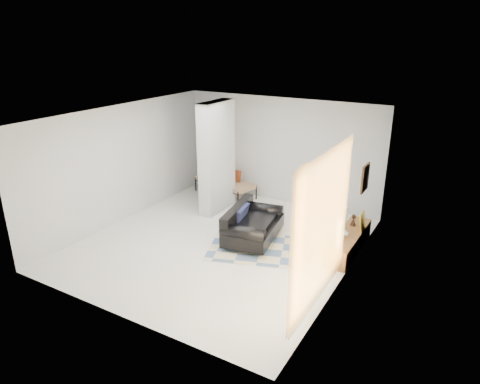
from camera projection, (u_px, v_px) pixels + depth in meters
The scene contains 17 objects.
floor at pixel (221, 243), 9.38m from camera, with size 6.00×6.00×0.00m, color white.
ceiling at pixel (218, 116), 8.40m from camera, with size 6.00×6.00×0.00m, color white.
wall_back at pixel (280, 151), 11.33m from camera, with size 6.00×6.00×0.00m, color silver.
wall_front at pixel (113, 239), 6.45m from camera, with size 6.00×6.00×0.00m, color silver.
wall_left at pixel (122, 164), 10.18m from camera, with size 6.00×6.00×0.00m, color silver.
wall_right at pixel (350, 208), 7.60m from camera, with size 6.00×6.00×0.00m, color silver.
partition_column at pixel (217, 158), 10.70m from camera, with size 0.35×1.20×2.80m, color silver.
hallway_door at pixel (214, 154), 12.41m from camera, with size 0.85×0.06×2.04m, color silver.
curtain at pixel (324, 228), 6.69m from camera, with size 2.55×2.55×0.00m, color gold.
wall_art at pixel (365, 178), 8.39m from camera, with size 0.04×0.45×0.55m, color #37200F.
media_console at pixel (349, 242), 8.99m from camera, with size 0.45×1.90×0.80m.
loveseat at pixel (251, 225), 9.42m from camera, with size 1.22×1.78×0.76m.
daybed at pixel (225, 181), 12.08m from camera, with size 1.90×1.16×0.77m.
area_rug at pixel (261, 249), 9.11m from camera, with size 2.19×1.46×0.01m, color beige.
cylinder_lamp at pixel (339, 234), 8.23m from camera, with size 0.11×0.11×0.58m, color white.
bronze_figurine at pixel (353, 220), 9.24m from camera, with size 0.13×0.13×0.25m, color black, non-canonical shape.
vase at pixel (345, 232), 8.77m from camera, with size 0.16×0.16×0.17m, color silver.
Camera 1 is at (4.57, -7.06, 4.31)m, focal length 32.00 mm.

